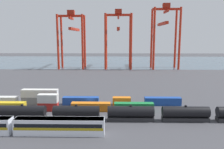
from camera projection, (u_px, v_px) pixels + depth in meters
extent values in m
plane|color=#424247|center=(99.00, 82.00, 116.93)|extent=(420.00, 420.00, 0.00)
cube|color=#475B6B|center=(107.00, 61.00, 217.54)|extent=(400.00, 110.00, 0.01)
cube|color=silver|center=(60.00, 126.00, 54.43)|extent=(21.05, 3.10, 3.90)
cube|color=#9E8414|center=(60.00, 127.00, 54.44)|extent=(20.63, 3.14, 0.64)
cube|color=black|center=(60.00, 124.00, 54.32)|extent=(20.20, 3.13, 0.90)
cube|color=slate|center=(59.00, 119.00, 54.15)|extent=(20.84, 2.85, 0.36)
cube|color=#232326|center=(23.00, 118.00, 64.18)|extent=(12.58, 2.50, 1.10)
cylinder|color=black|center=(22.00, 111.00, 63.85)|extent=(12.58, 2.94, 2.94)
cylinder|color=black|center=(22.00, 105.00, 63.59)|extent=(0.70, 0.70, 0.36)
cube|color=#232326|center=(77.00, 118.00, 63.89)|extent=(12.58, 2.50, 1.10)
cylinder|color=black|center=(76.00, 111.00, 63.57)|extent=(12.58, 2.94, 2.94)
cylinder|color=black|center=(76.00, 105.00, 63.30)|extent=(0.70, 0.70, 0.36)
cube|color=#232326|center=(131.00, 119.00, 63.60)|extent=(12.58, 2.50, 1.10)
cylinder|color=black|center=(131.00, 111.00, 63.28)|extent=(12.58, 2.94, 2.94)
cylinder|color=black|center=(131.00, 106.00, 63.01)|extent=(0.70, 0.70, 0.36)
cube|color=#232326|center=(185.00, 119.00, 63.31)|extent=(12.58, 2.50, 1.10)
cylinder|color=black|center=(186.00, 112.00, 62.99)|extent=(12.58, 2.94, 2.94)
cylinder|color=black|center=(186.00, 106.00, 62.73)|extent=(0.70, 0.70, 0.36)
cube|color=gold|center=(6.00, 106.00, 72.43)|extent=(12.10, 2.44, 2.60)
cube|color=#AD211C|center=(48.00, 106.00, 72.18)|extent=(6.04, 2.44, 2.60)
cube|color=silver|center=(48.00, 98.00, 71.76)|extent=(6.04, 2.44, 2.60)
cube|color=orange|center=(91.00, 107.00, 71.92)|extent=(12.10, 2.44, 2.60)
cube|color=#197538|center=(134.00, 107.00, 71.66)|extent=(12.10, 2.44, 2.60)
cube|color=silver|center=(0.00, 100.00, 79.11)|extent=(12.10, 2.44, 2.60)
cube|color=slate|center=(40.00, 101.00, 78.84)|extent=(12.10, 2.44, 2.60)
cube|color=silver|center=(40.00, 93.00, 78.42)|extent=(12.10, 2.44, 2.60)
cube|color=#1C4299|center=(81.00, 101.00, 78.57)|extent=(12.10, 2.44, 2.60)
cube|color=orange|center=(122.00, 101.00, 78.31)|extent=(6.04, 2.44, 2.60)
cube|color=#1C4299|center=(163.00, 101.00, 78.04)|extent=(12.10, 2.44, 2.60)
cylinder|color=red|center=(58.00, 42.00, 161.57)|extent=(1.50, 1.50, 38.12)
cylinder|color=red|center=(82.00, 42.00, 161.24)|extent=(1.50, 1.50, 38.12)
cylinder|color=red|center=(62.00, 42.00, 172.84)|extent=(1.50, 1.50, 38.12)
cylinder|color=red|center=(85.00, 42.00, 172.50)|extent=(1.50, 1.50, 38.12)
cube|color=red|center=(71.00, 16.00, 164.12)|extent=(18.81, 1.20, 1.60)
cube|color=red|center=(71.00, 18.00, 164.37)|extent=(1.20, 13.01, 1.60)
cube|color=red|center=(75.00, 29.00, 178.21)|extent=(2.00, 36.68, 2.00)
cube|color=maroon|center=(71.00, 12.00, 163.73)|extent=(4.80, 4.00, 3.20)
cylinder|color=red|center=(105.00, 42.00, 160.88)|extent=(1.50, 1.50, 38.72)
cylinder|color=red|center=(131.00, 42.00, 160.53)|extent=(1.50, 1.50, 38.72)
cylinder|color=red|center=(106.00, 41.00, 172.15)|extent=(1.50, 1.50, 38.72)
cylinder|color=red|center=(130.00, 41.00, 171.80)|extent=(1.50, 1.50, 38.72)
cube|color=red|center=(118.00, 15.00, 163.37)|extent=(19.38, 1.20, 1.60)
cube|color=red|center=(118.00, 17.00, 163.63)|extent=(1.20, 13.02, 1.60)
cube|color=red|center=(118.00, 29.00, 175.94)|extent=(2.00, 32.02, 2.00)
cube|color=maroon|center=(118.00, 11.00, 162.99)|extent=(4.80, 4.00, 3.20)
cylinder|color=red|center=(154.00, 39.00, 159.95)|extent=(1.50, 1.50, 42.67)
cylinder|color=red|center=(180.00, 39.00, 159.61)|extent=(1.50, 1.50, 42.67)
cylinder|color=red|center=(152.00, 39.00, 171.15)|extent=(1.50, 1.50, 42.67)
cylinder|color=red|center=(176.00, 39.00, 170.81)|extent=(1.50, 1.50, 42.67)
cube|color=red|center=(166.00, 9.00, 162.09)|extent=(19.21, 1.20, 1.60)
cube|color=red|center=(166.00, 11.00, 162.35)|extent=(1.20, 12.95, 1.60)
cube|color=red|center=(163.00, 24.00, 175.04)|extent=(2.00, 33.12, 2.00)
cube|color=maroon|center=(166.00, 6.00, 161.70)|extent=(4.80, 4.00, 3.20)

